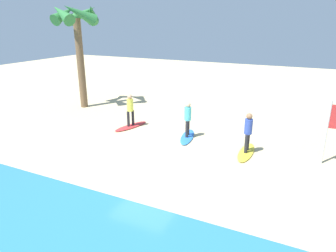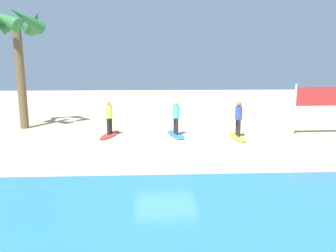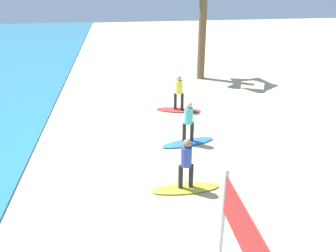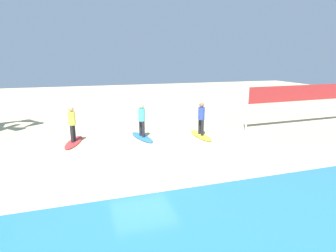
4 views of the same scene
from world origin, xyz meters
name	(u,v)px [view 3 (image 3 of 4)]	position (x,y,z in m)	size (l,w,h in m)	color
ground_plane	(115,140)	(0.00, 0.00, 0.00)	(60.00, 60.00, 0.00)	#CCB789
surfboard_yellow	(185,188)	(-3.52, -2.18, 0.04)	(2.10, 0.56, 0.09)	yellow
surfer_yellow	(186,161)	(-3.52, -2.18, 1.04)	(0.32, 0.46, 1.64)	#232328
surfboard_blue	(188,142)	(-0.63, -2.78, 0.04)	(2.10, 0.56, 0.09)	blue
surfer_blue	(188,119)	(-0.63, -2.78, 1.04)	(0.32, 0.45, 1.64)	#232328
surfboard_red	(179,110)	(2.58, -2.93, 0.04)	(2.10, 0.56, 0.09)	red
surfer_red	(179,90)	(2.58, -2.93, 1.04)	(0.32, 0.45, 1.64)	#232328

